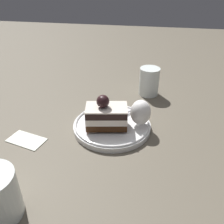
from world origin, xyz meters
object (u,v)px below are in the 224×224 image
(cake_slice, at_px, (106,115))
(fork, at_px, (130,111))
(dessert_plate, at_px, (112,125))
(whipped_cream_dollop, at_px, (140,113))
(folded_napkin, at_px, (26,140))
(drink_glass_near, at_px, (149,83))

(cake_slice, bearing_deg, fork, 57.01)
(dessert_plate, xyz_separation_m, whipped_cream_dollop, (0.07, 0.00, 0.04))
(dessert_plate, bearing_deg, folded_napkin, -156.22)
(whipped_cream_dollop, distance_m, folded_napkin, 0.28)
(whipped_cream_dollop, height_order, fork, whipped_cream_dollop)
(dessert_plate, xyz_separation_m, folded_napkin, (-0.19, -0.08, -0.01))
(dessert_plate, xyz_separation_m, cake_slice, (-0.01, -0.02, 0.04))
(cake_slice, distance_m, drink_glass_near, 0.24)
(fork, bearing_deg, folded_napkin, -148.06)
(fork, height_order, folded_napkin, fork)
(whipped_cream_dollop, bearing_deg, fork, 120.05)
(whipped_cream_dollop, relative_size, folded_napkin, 0.72)
(cake_slice, relative_size, whipped_cream_dollop, 1.68)
(folded_napkin, bearing_deg, whipped_cream_dollop, 18.84)
(fork, bearing_deg, drink_glass_near, 73.80)
(whipped_cream_dollop, bearing_deg, drink_glass_near, 86.54)
(dessert_plate, distance_m, folded_napkin, 0.21)
(cake_slice, bearing_deg, drink_glass_near, 67.68)
(whipped_cream_dollop, relative_size, drink_glass_near, 0.73)
(fork, bearing_deg, whipped_cream_dollop, -59.95)
(cake_slice, relative_size, folded_napkin, 1.21)
(dessert_plate, bearing_deg, cake_slice, -123.50)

